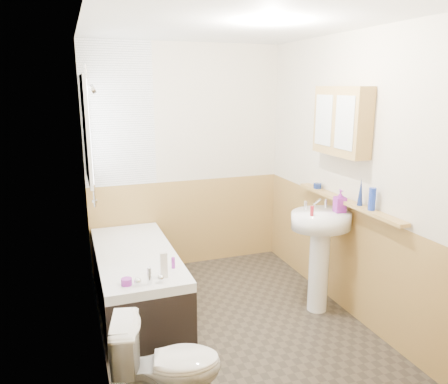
{
  "coord_description": "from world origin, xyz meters",
  "views": [
    {
      "loc": [
        -1.24,
        -3.3,
        2.05
      ],
      "look_at": [
        0.0,
        0.15,
        1.15
      ],
      "focal_mm": 35.0,
      "sensor_mm": 36.0,
      "label": 1
    }
  ],
  "objects_px": {
    "sink": "(320,241)",
    "medicine_cabinet": "(342,121)",
    "bathtub": "(137,278)",
    "pine_shelf": "(346,202)",
    "toilet": "(168,367)"
  },
  "relations": [
    {
      "from": "sink",
      "to": "medicine_cabinet",
      "type": "height_order",
      "value": "medicine_cabinet"
    },
    {
      "from": "pine_shelf",
      "to": "sink",
      "type": "bearing_deg",
      "value": 159.98
    },
    {
      "from": "pine_shelf",
      "to": "medicine_cabinet",
      "type": "xyz_separation_m",
      "value": [
        -0.03,
        0.11,
        0.7
      ]
    },
    {
      "from": "medicine_cabinet",
      "to": "toilet",
      "type": "bearing_deg",
      "value": -153.65
    },
    {
      "from": "bathtub",
      "to": "pine_shelf",
      "type": "distance_m",
      "value": 2.05
    },
    {
      "from": "pine_shelf",
      "to": "medicine_cabinet",
      "type": "distance_m",
      "value": 0.71
    },
    {
      "from": "bathtub",
      "to": "toilet",
      "type": "relative_size",
      "value": 2.44
    },
    {
      "from": "toilet",
      "to": "pine_shelf",
      "type": "bearing_deg",
      "value": -54.67
    },
    {
      "from": "toilet",
      "to": "sink",
      "type": "distance_m",
      "value": 1.84
    },
    {
      "from": "bathtub",
      "to": "medicine_cabinet",
      "type": "bearing_deg",
      "value": -19.07
    },
    {
      "from": "pine_shelf",
      "to": "bathtub",
      "type": "bearing_deg",
      "value": 158.08
    },
    {
      "from": "medicine_cabinet",
      "to": "sink",
      "type": "bearing_deg",
      "value": -167.9
    },
    {
      "from": "bathtub",
      "to": "toilet",
      "type": "distance_m",
      "value": 1.48
    },
    {
      "from": "bathtub",
      "to": "pine_shelf",
      "type": "bearing_deg",
      "value": -21.92
    },
    {
      "from": "bathtub",
      "to": "sink",
      "type": "height_order",
      "value": "sink"
    }
  ]
}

